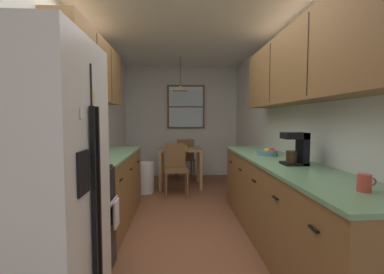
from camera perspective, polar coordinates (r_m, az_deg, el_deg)
The scene contains 24 objects.
ground_plane at distance 3.96m, azimuth -1.55°, elevation -15.88°, with size 12.00×12.00×0.00m, color brown.
wall_left at distance 3.94m, azimuth -21.65°, elevation 2.66°, with size 0.10×9.00×2.55m, color silver.
wall_right at distance 4.00m, azimuth 18.15°, elevation 2.75°, with size 0.10×9.00×2.55m, color silver.
wall_back at distance 6.38m, azimuth -2.19°, elevation 3.25°, with size 4.40×0.10×2.55m, color silver.
ceiling_slab at distance 3.94m, azimuth -1.62°, elevation 22.38°, with size 4.40×9.00×0.08m, color white.
refrigerator at distance 1.79m, azimuth -31.58°, elevation -11.15°, with size 0.76×0.74×1.78m.
stove_range at distance 2.54m, azimuth -24.65°, elevation -16.43°, with size 0.66×0.61×1.10m.
microwave_over_range at distance 2.46m, azimuth -27.97°, elevation 12.03°, with size 0.39×0.56×0.34m.
counter_left at distance 3.66m, azimuth -17.57°, elevation -10.37°, with size 0.64×1.83×0.90m.
upper_cabinets_left at distance 3.59m, azimuth -20.48°, elevation 13.12°, with size 0.33×1.91×0.75m.
counter_right at distance 3.05m, azimuth 18.63°, elevation -13.22°, with size 0.64×3.10×0.90m.
upper_cabinets_right at distance 2.98m, azimuth 22.17°, elevation 13.86°, with size 0.33×2.78×0.74m.
dining_table at distance 5.33m, azimuth -2.46°, elevation -3.92°, with size 0.81×0.74×0.76m.
dining_chair_near at distance 4.78m, azimuth -3.47°, elevation -6.26°, with size 0.43×0.43×0.90m.
dining_chair_far at distance 5.92m, azimuth -1.50°, elevation -4.31°, with size 0.44×0.44×0.90m.
pendant_light at distance 5.32m, azimuth -2.50°, elevation 10.30°, with size 0.31×0.31×0.66m.
back_window at distance 6.32m, azimuth -1.29°, elevation 6.39°, with size 0.87×0.05×1.00m.
trash_bin at distance 5.02m, azimuth -10.01°, elevation -8.44°, with size 0.34×0.34×0.55m, color white.
storage_canister at distance 2.87m, azimuth -21.44°, elevation -3.29°, with size 0.12×0.12×0.19m.
dish_towel at distance 2.56m, azimuth -15.71°, elevation -15.34°, with size 0.02×0.16×0.24m, color white.
coffee_maker at distance 2.75m, azimuth 21.40°, elevation -2.16°, with size 0.22×0.18×0.31m.
mug_by_coffeemaker at distance 1.94m, azimuth 32.69°, elevation -8.16°, with size 0.12×0.08×0.11m.
fruit_bowl at distance 3.37m, azimuth 15.67°, elevation -3.11°, with size 0.24×0.24×0.09m.
table_serving_bowl at distance 5.28m, azimuth -2.19°, elevation -2.16°, with size 0.22×0.22×0.06m, color #E0D14C.
Camera 1 is at (-0.10, -2.73, 1.33)m, focal length 25.19 mm.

